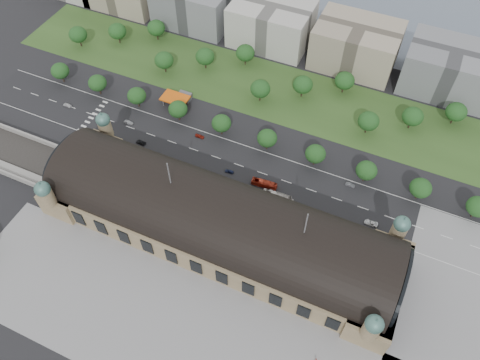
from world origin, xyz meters
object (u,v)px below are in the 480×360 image
at_px(parked_car_4, 176,166).
at_px(traffic_car_3, 200,136).
at_px(traffic_car_6, 371,223).
at_px(bus_mid, 280,198).
at_px(parked_car_0, 128,154).
at_px(traffic_car_5, 350,185).
at_px(traffic_car_1, 129,122).
at_px(parked_car_3, 144,162).
at_px(traffic_car_2, 141,142).
at_px(traffic_car_4, 229,171).
at_px(traffic_car_0, 67,105).
at_px(parked_car_2, 167,162).
at_px(pedestrian_0, 316,360).
at_px(parked_car_1, 143,154).
at_px(parked_car_6, 179,174).
at_px(parked_car_5, 193,178).
at_px(petrol_station, 180,97).
at_px(bus_east, 277,197).
at_px(bus_west, 264,184).

bearing_deg(parked_car_4, traffic_car_3, 141.93).
distance_m(traffic_car_6, bus_mid, 40.35).
bearing_deg(parked_car_0, traffic_car_5, 79.88).
bearing_deg(traffic_car_5, traffic_car_1, 95.28).
xyz_separation_m(traffic_car_6, parked_car_3, (-106.50, -10.30, -0.09)).
xyz_separation_m(traffic_car_3, bus_mid, (50.01, -19.46, 1.05)).
distance_m(traffic_car_2, traffic_car_4, 47.08).
bearing_deg(bus_mid, parked_car_4, 97.98).
relative_size(traffic_car_0, parked_car_0, 1.22).
xyz_separation_m(traffic_car_3, parked_car_2, (-6.63, -21.46, 0.10)).
distance_m(parked_car_0, parked_car_2, 19.84).
height_order(parked_car_4, pedestrian_0, pedestrian_0).
distance_m(traffic_car_3, bus_mid, 53.67).
relative_size(traffic_car_3, traffic_car_5, 1.05).
bearing_deg(traffic_car_4, traffic_car_6, 84.81).
bearing_deg(traffic_car_3, parked_car_3, 147.14).
relative_size(parked_car_1, parked_car_6, 0.92).
bearing_deg(parked_car_5, traffic_car_5, 77.28).
relative_size(petrol_station, traffic_car_5, 3.22).
height_order(bus_east, pedestrian_0, bus_east).
bearing_deg(traffic_car_4, traffic_car_1, -101.81).
xyz_separation_m(petrol_station, traffic_car_6, (111.06, -33.99, -2.15)).
relative_size(traffic_car_3, pedestrian_0, 2.45).
xyz_separation_m(traffic_car_2, bus_west, (64.94, 0.45, 0.97)).
bearing_deg(bus_mid, parked_car_6, 102.91).
distance_m(parked_car_1, parked_car_4, 17.48).
distance_m(parked_car_0, bus_east, 74.77).
relative_size(petrol_station, parked_car_0, 3.61).
bearing_deg(bus_west, parked_car_6, 101.16).
xyz_separation_m(traffic_car_0, traffic_car_3, (73.34, 8.60, -0.14)).
relative_size(traffic_car_5, parked_car_3, 1.05).
distance_m(traffic_car_6, pedestrian_0, 64.14).
distance_m(bus_west, bus_east, 9.08).
distance_m(traffic_car_0, bus_east, 122.18).
height_order(parked_car_5, parked_car_6, parked_car_6).
height_order(parked_car_1, parked_car_3, parked_car_3).
distance_m(parked_car_2, parked_car_5, 15.90).
relative_size(traffic_car_5, traffic_car_6, 0.76).
xyz_separation_m(parked_car_4, bus_west, (42.24, 6.52, 0.99)).
height_order(traffic_car_6, parked_car_4, traffic_car_6).
distance_m(traffic_car_5, parked_car_2, 85.93).
bearing_deg(traffic_car_3, pedestrian_0, -132.54).
height_order(traffic_car_1, traffic_car_6, traffic_car_6).
bearing_deg(traffic_car_4, bus_west, 83.15).
bearing_deg(traffic_car_5, parked_car_3, 107.55).
relative_size(traffic_car_4, pedestrian_0, 2.19).
relative_size(traffic_car_4, parked_car_2, 0.78).
bearing_deg(bus_mid, parked_car_3, 100.93).
height_order(traffic_car_1, bus_east, bus_east).
distance_m(traffic_car_6, parked_car_0, 116.72).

